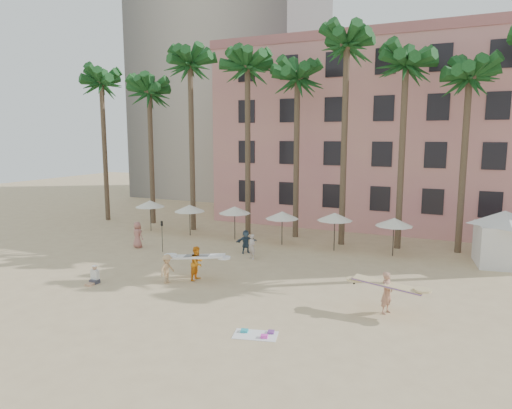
{
  "coord_description": "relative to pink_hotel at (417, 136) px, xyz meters",
  "views": [
    {
      "loc": [
        10.98,
        -18.55,
        8.12
      ],
      "look_at": [
        -0.18,
        6.0,
        4.0
      ],
      "focal_mm": 32.0,
      "sensor_mm": 36.0,
      "label": 1
    }
  ],
  "objects": [
    {
      "name": "carrier_white",
      "position": [
        -9.34,
        -23.26,
        -6.97
      ],
      "size": [
        3.2,
        1.54,
        1.94
      ],
      "color": "orange",
      "rests_on": "ground"
    },
    {
      "name": "beachgoers",
      "position": [
        -11.9,
        -19.63,
        -7.14
      ],
      "size": [
        9.75,
        8.89,
        1.9
      ],
      "color": "tan",
      "rests_on": "ground"
    },
    {
      "name": "beach_towel",
      "position": [
        -3.3,
        -28.46,
        -7.97
      ],
      "size": [
        1.99,
        1.41,
        0.14
      ],
      "color": "white",
      "rests_on": "ground"
    },
    {
      "name": "grey_tower",
      "position": [
        -25.0,
        12.0,
        17.0
      ],
      "size": [
        22.0,
        18.0,
        50.0
      ],
      "primitive_type": "cube",
      "color": "#A89E8E",
      "rests_on": "ground"
    },
    {
      "name": "pink_hotel",
      "position": [
        0.0,
        0.0,
        0.0
      ],
      "size": [
        35.0,
        14.0,
        16.0
      ],
      "primitive_type": "cube",
      "color": "#DB9485",
      "rests_on": "ground"
    },
    {
      "name": "carrier_yellow",
      "position": [
        1.17,
        -23.86,
        -6.92
      ],
      "size": [
        3.14,
        1.01,
        1.95
      ],
      "color": "tan",
      "rests_on": "ground"
    },
    {
      "name": "ground",
      "position": [
        -7.0,
        -26.0,
        -8.0
      ],
      "size": [
        120.0,
        120.0,
        0.0
      ],
      "primitive_type": "plane",
      "color": "#D1B789",
      "rests_on": "ground"
    },
    {
      "name": "seated_man",
      "position": [
        -14.17,
        -26.2,
        -7.65
      ],
      "size": [
        0.44,
        0.77,
        1.0
      ],
      "color": "#3F3F4C",
      "rests_on": "ground"
    },
    {
      "name": "umbrella_row",
      "position": [
        -10.0,
        -13.5,
        -5.67
      ],
      "size": [
        22.5,
        2.7,
        2.73
      ],
      "color": "#332B23",
      "rests_on": "ground"
    },
    {
      "name": "cabana",
      "position": [
        6.55,
        -12.91,
        -5.93
      ],
      "size": [
        5.09,
        5.09,
        3.5
      ],
      "color": "silver",
      "rests_on": "ground"
    },
    {
      "name": "palm_row",
      "position": [
        -6.49,
        -11.0,
        4.97
      ],
      "size": [
        44.4,
        5.4,
        16.3
      ],
      "color": "brown",
      "rests_on": "ground"
    },
    {
      "name": "paddle",
      "position": [
        -14.81,
        -19.02,
        -6.59
      ],
      "size": [
        0.18,
        0.04,
        2.23
      ],
      "color": "black",
      "rests_on": "ground"
    }
  ]
}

